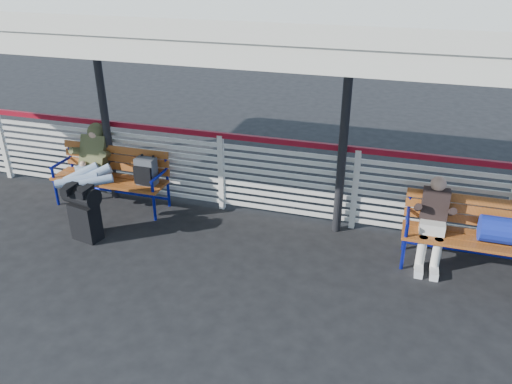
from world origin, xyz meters
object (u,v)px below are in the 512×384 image
(bench_left, at_px, (120,172))
(luggage_stack, at_px, (84,211))
(bench_right, at_px, (491,230))
(traveler_man, at_px, (89,171))
(companion_person, at_px, (433,222))

(bench_left, bearing_deg, luggage_stack, -87.83)
(bench_right, distance_m, traveler_man, 5.52)
(luggage_stack, height_order, bench_right, bench_right)
(traveler_man, height_order, companion_person, traveler_man)
(bench_left, distance_m, companion_person, 4.55)
(bench_left, distance_m, bench_right, 5.21)
(luggage_stack, distance_m, bench_left, 1.05)
(traveler_man, bearing_deg, bench_left, 48.93)
(traveler_man, bearing_deg, luggage_stack, -63.30)
(bench_left, relative_size, bench_right, 1.00)
(bench_left, height_order, traveler_man, traveler_man)
(luggage_stack, distance_m, traveler_man, 0.81)
(bench_left, relative_size, companion_person, 1.57)
(bench_left, bearing_deg, bench_right, -2.72)
(bench_left, height_order, bench_right, same)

